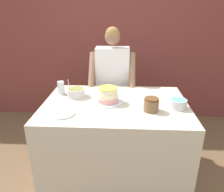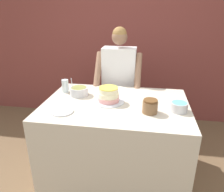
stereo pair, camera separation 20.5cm
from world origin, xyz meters
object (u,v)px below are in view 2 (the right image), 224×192
ceramic_plate (62,111)px  stoneware_jar (150,106)px  drinking_glass (65,86)px  cake (109,96)px  frosting_bowl_olive (79,91)px  person_baker (119,79)px  frosting_bowl_blue (179,106)px

ceramic_plate → stoneware_jar: 0.78m
drinking_glass → ceramic_plate: (0.15, -0.48, -0.06)m
cake → ceramic_plate: size_ratio=1.55×
cake → frosting_bowl_olive: (-0.34, 0.12, -0.02)m
person_baker → frosting_bowl_blue: 1.03m
cake → frosting_bowl_olive: 0.36m
person_baker → frosting_bowl_olive: bearing=-121.5°
frosting_bowl_olive → frosting_bowl_blue: size_ratio=1.24×
frosting_bowl_olive → frosting_bowl_blue: (1.00, -0.23, -0.00)m
cake → drinking_glass: (-0.52, 0.19, 0.00)m
frosting_bowl_olive → frosting_bowl_blue: bearing=-12.9°
person_baker → cake: 0.70m
drinking_glass → stoneware_jar: drinking_glass is taller
drinking_glass → stoneware_jar: 0.99m
frosting_bowl_olive → drinking_glass: size_ratio=1.35×
ceramic_plate → drinking_glass: bearing=106.8°
drinking_glass → ceramic_plate: drinking_glass is taller
frosting_bowl_olive → ceramic_plate: frosting_bowl_olive is taller
person_baker → ceramic_plate: size_ratio=7.80×
person_baker → frosting_bowl_olive: size_ratio=8.27×
person_baker → frosting_bowl_olive: person_baker is taller
person_baker → frosting_bowl_blue: size_ratio=10.22×
cake → stoneware_jar: 0.44m
cake → stoneware_jar: bearing=-23.8°
cake → drinking_glass: size_ratio=2.22×
ceramic_plate → frosting_bowl_olive: bearing=85.9°
cake → frosting_bowl_olive: size_ratio=1.64×
ceramic_plate → stoneware_jar: bearing=8.4°
drinking_glass → frosting_bowl_olive: bearing=-21.1°
frosting_bowl_olive → stoneware_jar: frosting_bowl_olive is taller
cake → ceramic_plate: cake is taller
cake → frosting_bowl_blue: cake is taller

